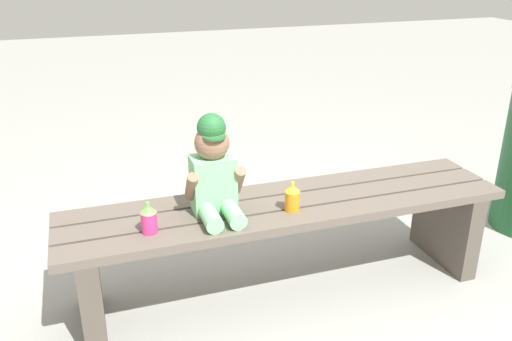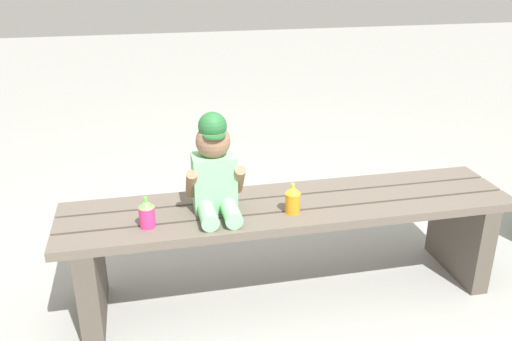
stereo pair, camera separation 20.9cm
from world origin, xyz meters
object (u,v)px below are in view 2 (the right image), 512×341
at_px(park_bench, 289,230).
at_px(sippy_cup_left, 147,213).
at_px(sippy_cup_right, 293,199).
at_px(child_figure, 214,170).

height_order(park_bench, sippy_cup_left, sippy_cup_left).
bearing_deg(park_bench, sippy_cup_left, -171.95).
bearing_deg(sippy_cup_left, sippy_cup_right, 0.00).
height_order(child_figure, sippy_cup_left, child_figure).
xyz_separation_m(park_bench, sippy_cup_right, (-0.01, -0.08, 0.19)).
xyz_separation_m(park_bench, child_figure, (-0.31, 0.00, 0.31)).
bearing_deg(sippy_cup_left, child_figure, 17.25).
relative_size(child_figure, sippy_cup_left, 3.26).
height_order(park_bench, sippy_cup_right, sippy_cup_right).
height_order(park_bench, child_figure, child_figure).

